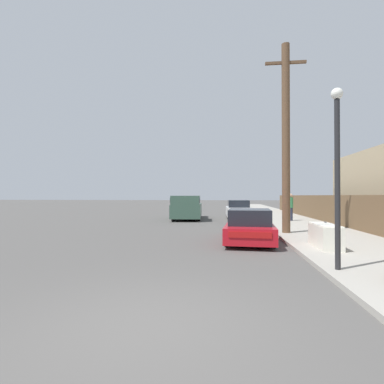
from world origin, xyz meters
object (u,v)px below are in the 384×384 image
Objects in this scene: discarded_fridge at (325,236)px; car_parked_mid at (238,209)px; street_lamp at (337,162)px; pickup_truck at (187,207)px; pedestrian at (290,207)px; parked_sports_car_red at (250,227)px; utility_pole at (286,136)px.

discarded_fridge is 0.39× the size of car_parked_mid.
pickup_truck is at bearing 109.87° from street_lamp.
pedestrian is at bearing 85.54° from discarded_fridge.
street_lamp is (-0.65, -2.96, 2.04)m from discarded_fridge.
pedestrian is at bearing 82.75° from street_lamp.
street_lamp is at bearing -66.71° from parked_sports_car_red.
car_parked_mid is 4.43m from pickup_truck.
parked_sports_car_red is at bearing 145.97° from discarded_fridge.
pickup_truck is 0.71× the size of utility_pole.
pickup_truck is 7.32m from pedestrian.
pedestrian reaches higher than discarded_fridge.
parked_sports_car_red is 9.39m from pedestrian.
parked_sports_car_red is 11.13m from pickup_truck.
parked_sports_car_red is at bearing -129.41° from utility_pole.
car_parked_mid is at bearing 95.27° from street_lamp.
car_parked_mid is (-2.24, 14.27, 0.17)m from discarded_fridge.
car_parked_mid is at bearing 100.23° from discarded_fridge.
pedestrian is at bearing 73.10° from parked_sports_car_red.
car_parked_mid is (0.03, 12.66, 0.08)m from parked_sports_car_red.
discarded_fridge is 2.78m from parked_sports_car_red.
parked_sports_car_red reaches higher than discarded_fridge.
street_lamp reaches higher than car_parked_mid.
utility_pole is 7.59m from pedestrian.
pickup_truck reaches higher than parked_sports_car_red.
parked_sports_car_red is (-2.26, 1.61, 0.08)m from discarded_fridge.
discarded_fridge is 1.01× the size of pedestrian.
street_lamp is (1.59, -17.23, 1.87)m from car_parked_mid.
car_parked_mid reaches higher than parked_sports_car_red.
parked_sports_car_red is 0.50× the size of utility_pole.
pedestrian reaches higher than car_parked_mid.
parked_sports_car_red is 5.22m from street_lamp.
car_parked_mid is 0.54× the size of utility_pole.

